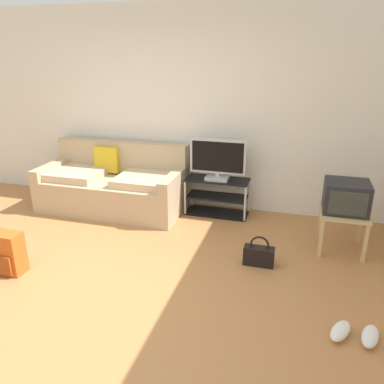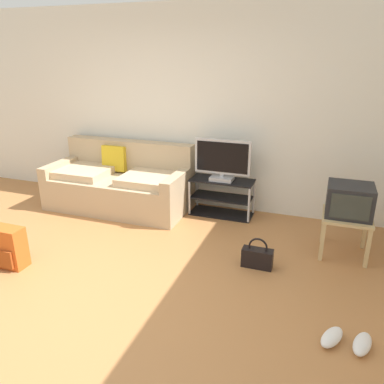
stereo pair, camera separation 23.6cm
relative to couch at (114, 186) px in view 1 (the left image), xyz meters
name	(u,v)px [view 1 (the left image)]	position (x,y,z in m)	size (l,w,h in m)	color
ground_plane	(89,293)	(0.70, -1.94, -0.34)	(9.00, 9.80, 0.02)	#B27542
wall_back	(172,109)	(0.70, 0.51, 1.02)	(9.00, 0.10, 2.70)	silver
couch	(114,186)	(0.00, 0.00, 0.00)	(1.96, 0.93, 0.89)	tan
tv_stand	(217,197)	(1.44, 0.19, -0.08)	(0.84, 0.36, 0.50)	black
flat_tv	(218,160)	(1.44, 0.17, 0.43)	(0.74, 0.22, 0.54)	#B2B2B7
side_table	(343,218)	(2.98, -0.42, 0.05)	(0.50, 0.50, 0.46)	tan
crt_tv	(346,197)	(2.98, -0.41, 0.29)	(0.46, 0.42, 0.33)	#232326
backpack	(6,253)	(-0.25, -1.84, -0.12)	(0.34, 0.26, 0.43)	#CC561E
handbag	(259,255)	(2.15, -1.00, -0.22)	(0.31, 0.13, 0.33)	black
sneakers_pair	(355,334)	(2.99, -1.90, -0.29)	(0.42, 0.30, 0.09)	white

